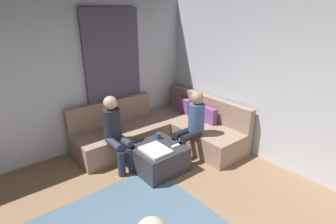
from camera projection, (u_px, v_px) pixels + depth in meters
The scene contains 10 objects.
wall_back at pixel (308, 91), 3.84m from camera, with size 6.00×0.12×2.70m, color silver.
wall_left at pixel (38, 83), 4.24m from camera, with size 0.12×6.00×2.70m, color silver.
curtain_panel at pixel (114, 78), 4.97m from camera, with size 0.06×1.10×2.50m, color #595166.
sectional_couch at pixel (163, 130), 5.11m from camera, with size 2.10×2.55×0.87m.
ottoman at pixel (158, 158), 4.28m from camera, with size 0.76×0.76×0.42m, color #333338.
folded_blanket at pixel (155, 150), 4.05m from camera, with size 0.44×0.36×0.04m, color white.
coffee_mug at pixel (158, 136), 4.45m from camera, with size 0.08×0.08×0.10m, color #334C72.
game_remote at pixel (176, 146), 4.20m from camera, with size 0.05×0.15×0.02m, color white.
person_on_couch_back at pixel (192, 123), 4.48m from camera, with size 0.30×0.60×1.20m.
person_on_couch_side at pixel (115, 130), 4.22m from camera, with size 0.60×0.30×1.20m.
Camera 1 is at (1.58, -0.97, 2.45)m, focal length 28.20 mm.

